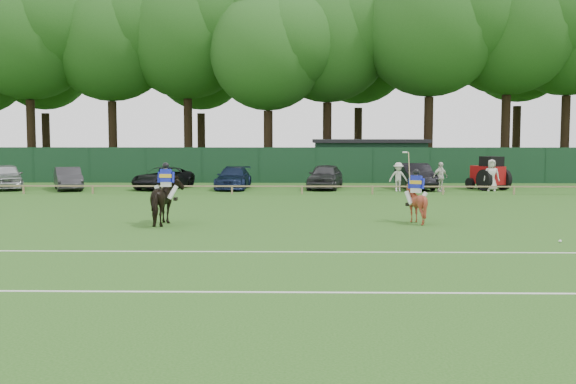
{
  "coord_description": "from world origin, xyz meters",
  "views": [
    {
      "loc": [
        0.96,
        -20.18,
        3.37
      ],
      "look_at": [
        0.5,
        3.0,
        1.4
      ],
      "focal_mm": 42.0,
      "sensor_mm": 36.0,
      "label": 1
    }
  ],
  "objects_px": {
    "sedan_silver": "(6,177)",
    "utility_shed": "(369,160)",
    "horse_dark": "(166,201)",
    "sedan_grey": "(68,179)",
    "spectator_mid": "(440,177)",
    "horse_chestnut": "(416,204)",
    "sedan_navy": "(233,178)",
    "polo_ball": "(560,241)",
    "suv_black": "(163,178)",
    "spectator_right": "(491,175)",
    "hatch_grey": "(325,176)",
    "estate_black": "(415,176)",
    "spectator_left": "(398,177)",
    "tractor": "(489,174)"
  },
  "relations": [
    {
      "from": "sedan_silver",
      "to": "utility_shed",
      "type": "relative_size",
      "value": 0.55
    },
    {
      "from": "horse_dark",
      "to": "sedan_grey",
      "type": "relative_size",
      "value": 0.51
    },
    {
      "from": "spectator_mid",
      "to": "horse_chestnut",
      "type": "bearing_deg",
      "value": -134.34
    },
    {
      "from": "sedan_navy",
      "to": "polo_ball",
      "type": "bearing_deg",
      "value": -56.8
    },
    {
      "from": "suv_black",
      "to": "spectator_right",
      "type": "xyz_separation_m",
      "value": [
        20.1,
        -1.3,
        0.28
      ]
    },
    {
      "from": "sedan_silver",
      "to": "spectator_right",
      "type": "bearing_deg",
      "value": -26.02
    },
    {
      "from": "sedan_grey",
      "to": "suv_black",
      "type": "xyz_separation_m",
      "value": [
        5.68,
        0.9,
        -0.02
      ]
    },
    {
      "from": "horse_dark",
      "to": "spectator_mid",
      "type": "distance_m",
      "value": 20.06
    },
    {
      "from": "hatch_grey",
      "to": "spectator_mid",
      "type": "distance_m",
      "value": 7.06
    },
    {
      "from": "horse_chestnut",
      "to": "utility_shed",
      "type": "xyz_separation_m",
      "value": [
        0.65,
        24.46,
        0.8
      ]
    },
    {
      "from": "suv_black",
      "to": "polo_ball",
      "type": "height_order",
      "value": "suv_black"
    },
    {
      "from": "spectator_right",
      "to": "utility_shed",
      "type": "distance_m",
      "value": 11.53
    },
    {
      "from": "horse_chestnut",
      "to": "spectator_mid",
      "type": "bearing_deg",
      "value": -78.49
    },
    {
      "from": "estate_black",
      "to": "spectator_mid",
      "type": "bearing_deg",
      "value": -64.94
    },
    {
      "from": "horse_chestnut",
      "to": "spectator_right",
      "type": "distance_m",
      "value": 16.47
    },
    {
      "from": "sedan_silver",
      "to": "sedan_navy",
      "type": "distance_m",
      "value": 14.1
    },
    {
      "from": "horse_chestnut",
      "to": "suv_black",
      "type": "xyz_separation_m",
      "value": [
        -13.06,
        16.19,
        -0.06
      ]
    },
    {
      "from": "estate_black",
      "to": "sedan_grey",
      "type": "bearing_deg",
      "value": 178.66
    },
    {
      "from": "spectator_left",
      "to": "spectator_right",
      "type": "height_order",
      "value": "spectator_right"
    },
    {
      "from": "horse_chestnut",
      "to": "spectator_right",
      "type": "xyz_separation_m",
      "value": [
        7.04,
        14.89,
        0.22
      ]
    },
    {
      "from": "hatch_grey",
      "to": "estate_black",
      "type": "distance_m",
      "value": 5.63
    },
    {
      "from": "polo_ball",
      "to": "spectator_mid",
      "type": "bearing_deg",
      "value": 89.67
    },
    {
      "from": "utility_shed",
      "to": "hatch_grey",
      "type": "bearing_deg",
      "value": -113.58
    },
    {
      "from": "sedan_silver",
      "to": "utility_shed",
      "type": "bearing_deg",
      "value": -3.89
    },
    {
      "from": "sedan_navy",
      "to": "tractor",
      "type": "xyz_separation_m",
      "value": [
        15.79,
        -0.21,
        0.29
      ]
    },
    {
      "from": "spectator_left",
      "to": "spectator_mid",
      "type": "xyz_separation_m",
      "value": [
        2.44,
        -0.3,
        0.02
      ]
    },
    {
      "from": "suv_black",
      "to": "spectator_mid",
      "type": "height_order",
      "value": "spectator_mid"
    },
    {
      "from": "sedan_silver",
      "to": "spectator_mid",
      "type": "xyz_separation_m",
      "value": [
        26.58,
        -1.35,
        0.09
      ]
    },
    {
      "from": "polo_ball",
      "to": "horse_dark",
      "type": "bearing_deg",
      "value": 163.5
    },
    {
      "from": "sedan_silver",
      "to": "sedan_grey",
      "type": "relative_size",
      "value": 1.11
    },
    {
      "from": "horse_dark",
      "to": "sedan_silver",
      "type": "xyz_separation_m",
      "value": [
        -13.28,
        16.36,
        -0.12
      ]
    },
    {
      "from": "suv_black",
      "to": "tractor",
      "type": "distance_m",
      "value": 20.23
    },
    {
      "from": "horse_dark",
      "to": "horse_chestnut",
      "type": "distance_m",
      "value": 9.48
    },
    {
      "from": "sedan_grey",
      "to": "spectator_left",
      "type": "bearing_deg",
      "value": -25.79
    },
    {
      "from": "horse_dark",
      "to": "suv_black",
      "type": "xyz_separation_m",
      "value": [
        -3.61,
        16.93,
        -0.23
      ]
    },
    {
      "from": "horse_chestnut",
      "to": "tractor",
      "type": "distance_m",
      "value": 17.39
    },
    {
      "from": "horse_dark",
      "to": "tractor",
      "type": "xyz_separation_m",
      "value": [
        16.61,
        16.58,
        0.06
      ]
    },
    {
      "from": "horse_chestnut",
      "to": "sedan_navy",
      "type": "distance_m",
      "value": 18.22
    },
    {
      "from": "horse_chestnut",
      "to": "suv_black",
      "type": "height_order",
      "value": "horse_chestnut"
    },
    {
      "from": "sedan_silver",
      "to": "suv_black",
      "type": "bearing_deg",
      "value": -21.24
    },
    {
      "from": "horse_chestnut",
      "to": "spectator_right",
      "type": "relative_size",
      "value": 0.77
    },
    {
      "from": "sedan_navy",
      "to": "polo_ball",
      "type": "relative_size",
      "value": 52.02
    },
    {
      "from": "estate_black",
      "to": "spectator_mid",
      "type": "xyz_separation_m",
      "value": [
        1.13,
        -2.03,
        0.09
      ]
    },
    {
      "from": "estate_black",
      "to": "sedan_navy",
      "type": "bearing_deg",
      "value": 177.25
    },
    {
      "from": "estate_black",
      "to": "tractor",
      "type": "relative_size",
      "value": 1.68
    },
    {
      "from": "horse_dark",
      "to": "tractor",
      "type": "bearing_deg",
      "value": -133.79
    },
    {
      "from": "horse_dark",
      "to": "sedan_silver",
      "type": "distance_m",
      "value": 21.07
    },
    {
      "from": "spectator_right",
      "to": "sedan_navy",
      "type": "bearing_deg",
      "value": -178.68
    },
    {
      "from": "horse_chestnut",
      "to": "tractor",
      "type": "height_order",
      "value": "tractor"
    },
    {
      "from": "horse_dark",
      "to": "spectator_right",
      "type": "distance_m",
      "value": 22.72
    }
  ]
}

